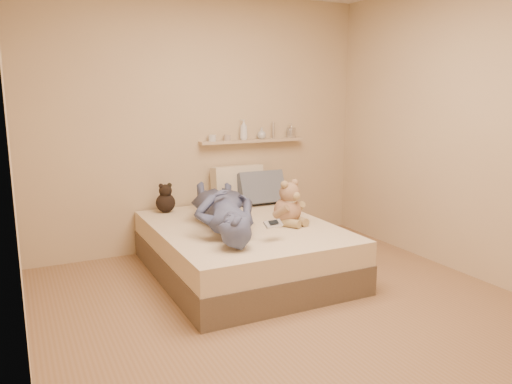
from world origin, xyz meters
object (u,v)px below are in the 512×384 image
game_console (273,224)px  dark_plush (166,200)px  pillow_grey (261,188)px  teddy_bear (289,206)px  bed (242,249)px  person (223,208)px  pillow_cream (237,185)px  wall_shelf (253,141)px

game_console → dark_plush: 1.40m
dark_plush → pillow_grey: (1.01, -0.08, 0.04)m
teddy_bear → pillow_grey: (0.16, 0.86, 0.00)m
bed → game_console: 0.65m
game_console → pillow_grey: pillow_grey is taller
dark_plush → person: size_ratio=0.20×
game_console → teddy_bear: (0.36, 0.38, 0.03)m
game_console → pillow_grey: (0.52, 1.23, 0.03)m
pillow_grey → person: person is taller
game_console → person: 0.57m
bed → pillow_grey: bearing=51.9°
dark_plush → bed: bearing=-58.4°
pillow_cream → person: pillow_cream is taller
teddy_bear → bed: bearing=156.3°
pillow_grey → person: bearing=-136.1°
bed → person: size_ratio=1.28×
pillow_cream → person: 0.99m
game_console → teddy_bear: teddy_bear is taller
bed → game_console: bearing=-87.5°
bed → dark_plush: size_ratio=6.47×
pillow_cream → pillow_grey: pillow_cream is taller
dark_plush → pillow_cream: (0.80, 0.06, 0.07)m
dark_plush → teddy_bear: bearing=-47.6°
bed → person: (-0.19, -0.01, 0.40)m
teddy_bear → dark_plush: size_ratio=1.39×
game_console → person: (-0.21, 0.53, 0.04)m
pillow_grey → wall_shelf: bearing=87.5°
dark_plush → pillow_cream: pillow_cream is taller
bed → pillow_grey: (0.54, 0.69, 0.40)m
teddy_bear → pillow_grey: teddy_bear is taller
bed → teddy_bear: teddy_bear is taller
teddy_bear → pillow_cream: (-0.05, 1.00, 0.03)m
game_console → pillow_cream: pillow_cream is taller
bed → dark_plush: dark_plush is taller
game_console → pillow_cream: bearing=77.5°
pillow_cream → person: bearing=-121.6°
wall_shelf → pillow_grey: bearing=-92.5°
pillow_cream → teddy_bear: bearing=-86.9°
dark_plush → wall_shelf: 1.16m
game_console → pillow_cream: size_ratio=0.30×
bed → game_console: size_ratio=11.57×
person → game_console: bearing=126.8°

